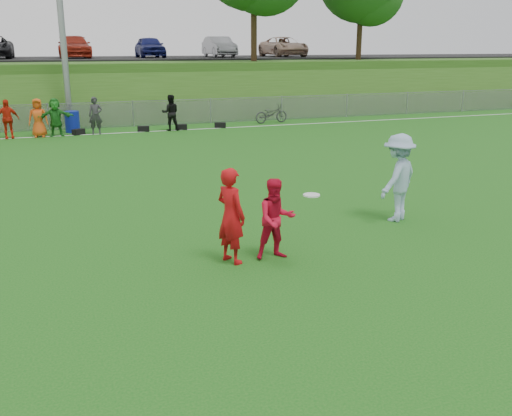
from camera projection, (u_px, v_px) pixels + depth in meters
name	position (u px, v px, depth m)	size (l,w,h in m)	color
ground	(288.00, 267.00, 10.52)	(120.00, 120.00, 0.00)	#125713
sideline_far	(140.00, 132.00, 26.81)	(60.00, 0.10, 0.01)	white
fence	(133.00, 114.00, 28.44)	(58.00, 0.06, 1.30)	gray
berm	(109.00, 83.00, 38.17)	(120.00, 18.00, 3.00)	#2E5818
parking_lot	(105.00, 58.00, 39.55)	(120.00, 12.00, 0.10)	black
car_row	(87.00, 47.00, 38.05)	(32.04, 5.18, 1.44)	silver
spectator_row	(75.00, 116.00, 25.65)	(8.16, 0.77, 1.69)	red
gear_bags	(157.00, 128.00, 27.14)	(7.33, 0.55, 0.26)	black
player_red_left	(231.00, 216.00, 10.53)	(0.66, 0.43, 1.81)	#BB0D11
player_red_center	(276.00, 219.00, 10.74)	(0.76, 0.59, 1.56)	red
player_blue	(398.00, 178.00, 13.06)	(1.31, 0.75, 2.02)	#93B0CC
frisbee	(312.00, 195.00, 9.86)	(0.29, 0.29, 0.03)	white
recycling_bin	(72.00, 122.00, 26.60)	(0.66, 0.66, 0.98)	#0D1D97
bicycle	(271.00, 114.00, 29.84)	(0.64, 1.83, 0.96)	#2A2A2C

